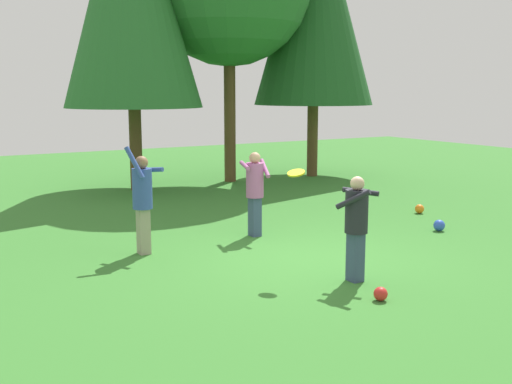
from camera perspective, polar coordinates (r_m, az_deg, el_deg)
ground_plane at (r=10.53m, az=4.83°, el=-6.21°), size 40.00×40.00×0.00m
person_thrower at (r=10.83m, az=-10.37°, el=-0.35°), size 0.67×0.67×1.89m
person_catcher at (r=9.26m, az=9.18°, el=-2.55°), size 0.70×0.71×1.58m
person_bystander at (r=11.97m, az=-0.11°, el=0.48°), size 0.62×0.67×1.64m
frisbee at (r=9.44m, az=3.69°, el=1.76°), size 0.36×0.36×0.10m
ball_orange at (r=14.78m, az=14.76°, el=-1.51°), size 0.21×0.21×0.21m
ball_red at (r=8.68m, az=11.35°, el=-9.14°), size 0.19×0.19×0.19m
ball_blue at (r=13.07m, az=16.44°, el=-2.96°), size 0.23×0.23×0.23m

